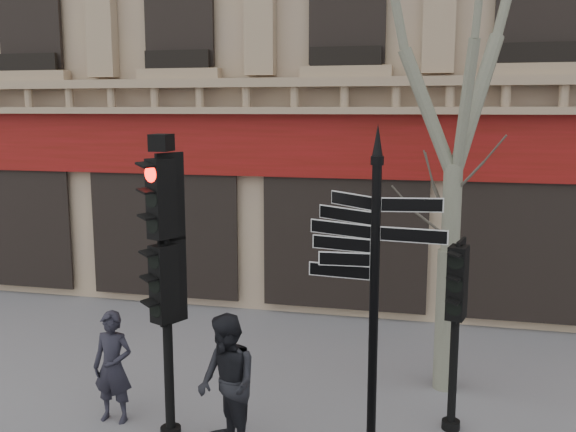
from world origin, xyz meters
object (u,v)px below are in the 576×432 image
pedestrian_b (227,384)px  fingerpost (375,241)px  traffic_signal_main (165,251)px  pedestrian_a (113,367)px  traffic_signal_secondary (456,303)px

pedestrian_b → fingerpost: bearing=53.0°
traffic_signal_main → pedestrian_a: traffic_signal_main is taller
pedestrian_b → traffic_signal_main: bearing=-140.0°
traffic_signal_main → traffic_signal_secondary: bearing=41.5°
traffic_signal_secondary → pedestrian_a: bearing=-156.2°
fingerpost → pedestrian_a: size_ratio=2.63×
traffic_signal_secondary → pedestrian_a: traffic_signal_secondary is taller
fingerpost → pedestrian_a: 4.14m
fingerpost → pedestrian_b: size_ratio=2.33×
traffic_signal_secondary → traffic_signal_main: bearing=-149.6°
traffic_signal_main → pedestrian_b: traffic_signal_main is taller
fingerpost → pedestrian_b: fingerpost is taller
pedestrian_b → pedestrian_a: bearing=-144.2°
traffic_signal_secondary → fingerpost: bearing=-119.3°
traffic_signal_secondary → pedestrian_b: (-2.80, -1.22, -0.90)m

